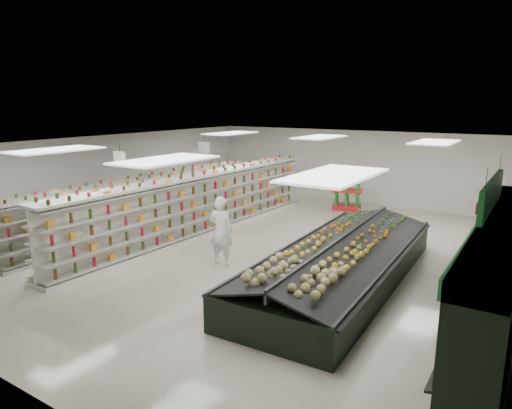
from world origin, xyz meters
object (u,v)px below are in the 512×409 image
Objects in this scene: shopper_main at (221,231)px; gondola_left at (147,205)px; gondola_center at (199,206)px; produce_island at (341,261)px; soda_endcap at (347,192)px; shopper_background at (249,188)px.

gondola_left is at bearing -27.52° from shopper_main.
gondola_center is 1.50× the size of produce_island.
gondola_left is 5.52× the size of shopper_main.
gondola_center reaches higher than soda_endcap.
gondola_center is (1.96, 0.55, 0.09)m from gondola_left.
shopper_main is at bearing -148.56° from shopper_background.
gondola_left is at bearing 172.49° from shopper_background.
gondola_left is 4.74m from shopper_main.
soda_endcap is at bearing 54.98° from gondola_left.
soda_endcap is (2.91, 6.08, -0.20)m from gondola_center.
produce_island is (5.74, -1.44, -0.41)m from gondola_center.
produce_island is 4.08× the size of shopper_main.
produce_island is at bearing -127.82° from shopper_background.
produce_island is 8.95m from shopper_background.
gondola_center is 6.13× the size of shopper_main.
shopper_main is at bearing -18.06° from gondola_left.
gondola_center is 4.59m from shopper_background.
shopper_main is (-3.22, -0.68, 0.44)m from produce_island.
produce_island is 8.04m from soda_endcap.
produce_island is at bearing -11.86° from gondola_center.
soda_endcap is at bearing 66.63° from gondola_center.
gondola_center is 5.93m from produce_island.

